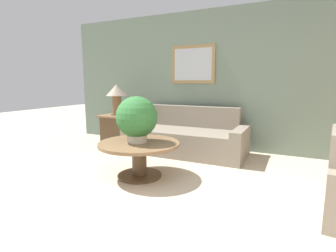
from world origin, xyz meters
The scene contains 7 objects.
ground_plane centered at (0.00, 0.00, 0.00)m, with size 20.00×20.00×0.00m, color #BCAD93.
wall_back centered at (-0.01, 3.38, 1.31)m, with size 6.96×0.09×2.60m.
couch_main centered at (-0.59, 2.78, 0.27)m, with size 2.14×0.94×0.82m.
coffee_table centered at (-0.69, 1.36, 0.34)m, with size 1.08×1.08×0.48m.
side_table centered at (-2.03, 2.69, 0.32)m, with size 0.58×0.58×0.63m.
table_lamp centered at (-2.03, 2.69, 1.03)m, with size 0.41×0.41×0.60m.
potted_plant_on_table centered at (-0.72, 1.36, 0.80)m, with size 0.55×0.55×0.61m.
Camera 1 is at (1.15, -1.53, 1.26)m, focal length 28.00 mm.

